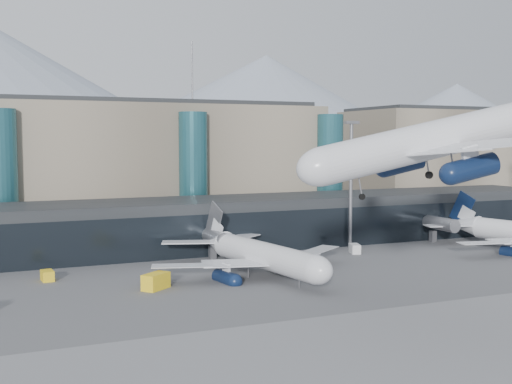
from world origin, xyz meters
TOP-DOWN VIEW (x-y plane):
  - ground at (0.00, 0.00)m, footprint 900.00×900.00m
  - runway_strip at (0.00, -15.00)m, footprint 400.00×40.00m
  - runway_markings at (-0.00, -15.00)m, footprint 128.00×1.00m
  - concourse at (-0.02, 57.73)m, footprint 170.00×27.00m
  - terminal_main at (-25.00, 90.00)m, footprint 130.00×30.00m
  - terminal_east at (95.00, 90.00)m, footprint 70.00×30.00m
  - teal_towers at (-14.99, 74.01)m, footprint 116.40×19.40m
  - mountain_ridge at (15.97, 380.00)m, footprint 910.00×400.00m
  - lightmast_mid at (30.00, 48.00)m, footprint 3.00×1.20m
  - hero_jet at (11.68, -4.07)m, footprint 37.77×38.04m
  - jet_parked_mid at (1.91, 32.51)m, footprint 37.21×37.54m
  - veh_b at (-29.69, 39.63)m, footprint 1.95×2.94m
  - veh_d at (27.15, 41.66)m, footprint 2.50×3.45m
  - veh_g at (11.46, 34.22)m, footprint 2.29×3.08m
  - veh_h at (-15.62, 27.46)m, footprint 4.72×4.40m

SIDE VIEW (x-z plane):
  - ground at x=0.00m, z-range 0.00..0.00m
  - runway_strip at x=0.00m, z-range 0.00..0.04m
  - runway_markings at x=0.00m, z-range 0.04..0.06m
  - veh_g at x=11.46m, z-range 0.00..1.60m
  - veh_b at x=-29.69m, z-range 0.00..1.62m
  - veh_d at x=27.15m, z-range 0.00..1.77m
  - veh_h at x=-15.62m, z-range 0.00..2.35m
  - jet_parked_mid at x=1.91m, z-range -1.48..10.66m
  - concourse at x=-0.02m, z-range -0.03..9.97m
  - teal_towers at x=-14.99m, z-range -8.99..37.01m
  - lightmast_mid at x=30.00m, z-range 1.62..27.22m
  - terminal_main at x=-25.00m, z-range -0.06..30.94m
  - terminal_east at x=95.00m, z-range -0.06..30.94m
  - hero_jet at x=11.68m, z-range 17.13..29.44m
  - mountain_ridge at x=15.97m, z-range -9.26..100.74m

